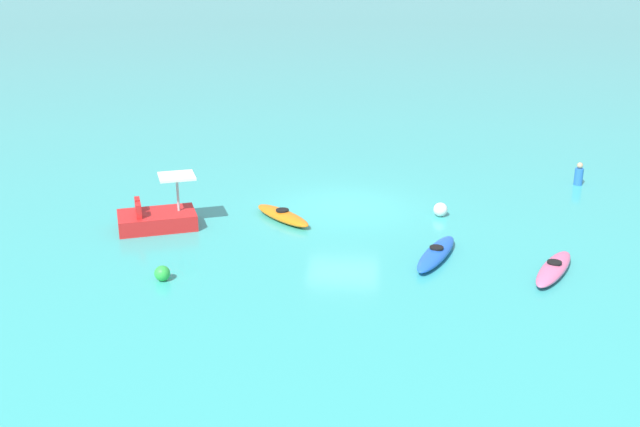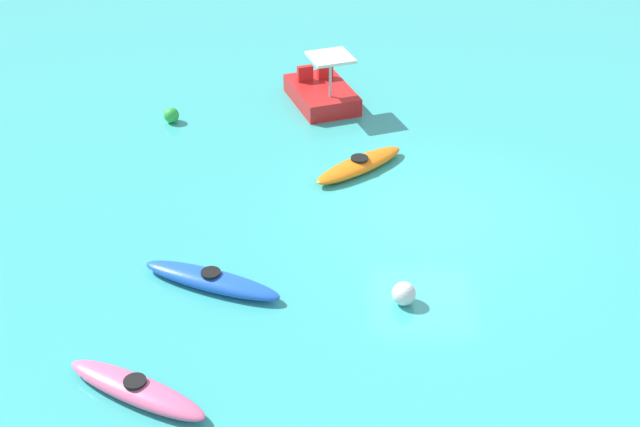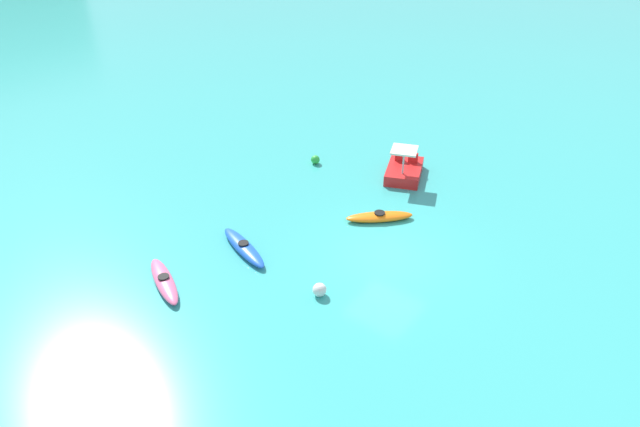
{
  "view_description": "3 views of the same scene",
  "coord_description": "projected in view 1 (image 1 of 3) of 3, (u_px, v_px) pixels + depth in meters",
  "views": [
    {
      "loc": [
        -1.32,
        23.47,
        7.73
      ],
      "look_at": [
        0.59,
        2.64,
        0.63
      ],
      "focal_mm": 40.12,
      "sensor_mm": 36.0,
      "label": 1
    },
    {
      "loc": [
        -16.3,
        1.78,
        10.27
      ],
      "look_at": [
        -0.46,
        2.44,
        0.24
      ],
      "focal_mm": 47.93,
      "sensor_mm": 36.0,
      "label": 2
    },
    {
      "loc": [
        -15.28,
        -8.25,
        12.51
      ],
      "look_at": [
        0.39,
        3.41,
        0.39
      ],
      "focal_mm": 32.6,
      "sensor_mm": 36.0,
      "label": 3
    }
  ],
  "objects": [
    {
      "name": "person_near_shore",
      "position": [
        579.0,
        175.0,
        27.14
      ],
      "size": [
        0.41,
        0.41,
        0.88
      ],
      "color": "blue",
      "rests_on": "ground_plane"
    },
    {
      "name": "buoy_green",
      "position": [
        162.0,
        273.0,
        18.76
      ],
      "size": [
        0.42,
        0.42,
        0.42
      ],
      "primitive_type": "sphere",
      "color": "green",
      "rests_on": "ground_plane"
    },
    {
      "name": "kayak_blue",
      "position": [
        436.0,
        254.0,
        20.2
      ],
      "size": [
        1.6,
        3.01,
        0.37
      ],
      "color": "blue",
      "rests_on": "ground_plane"
    },
    {
      "name": "pedal_boat_red",
      "position": [
        158.0,
        218.0,
        22.63
      ],
      "size": [
        2.79,
        2.29,
        1.68
      ],
      "color": "red",
      "rests_on": "ground_plane"
    },
    {
      "name": "buoy_white",
      "position": [
        440.0,
        210.0,
        23.7
      ],
      "size": [
        0.47,
        0.47,
        0.47
      ],
      "primitive_type": "sphere",
      "color": "white",
      "rests_on": "ground_plane"
    },
    {
      "name": "ground_plane",
      "position": [
        344.0,
        207.0,
        24.74
      ],
      "size": [
        600.0,
        600.0,
        0.0
      ],
      "primitive_type": "plane",
      "color": "#38ADA8"
    },
    {
      "name": "kayak_orange",
      "position": [
        282.0,
        215.0,
        23.36
      ],
      "size": [
        2.34,
        2.42,
        0.37
      ],
      "color": "orange",
      "rests_on": "ground_plane"
    },
    {
      "name": "kayak_pink",
      "position": [
        554.0,
        269.0,
        19.18
      ],
      "size": [
        1.77,
        2.77,
        0.37
      ],
      "color": "pink",
      "rests_on": "ground_plane"
    }
  ]
}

